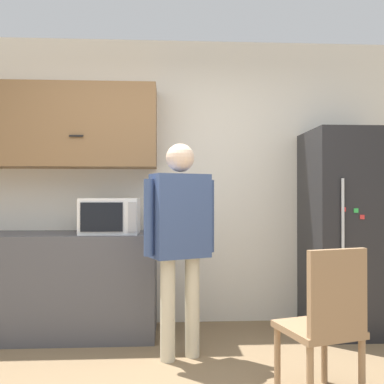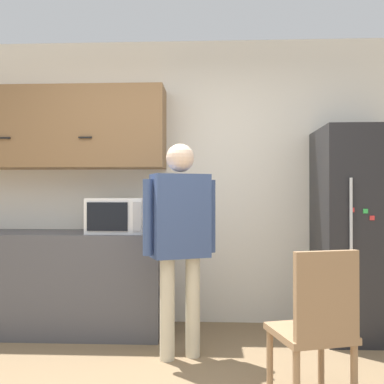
{
  "view_description": "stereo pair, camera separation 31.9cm",
  "coord_description": "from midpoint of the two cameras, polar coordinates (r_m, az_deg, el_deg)",
  "views": [
    {
      "loc": [
        0.01,
        -2.08,
        1.21
      ],
      "look_at": [
        0.19,
        1.11,
        1.24
      ],
      "focal_mm": 40.0,
      "sensor_mm": 36.0,
      "label": 1
    },
    {
      "loc": [
        0.33,
        -2.08,
        1.21
      ],
      "look_at": [
        0.19,
        1.11,
        1.24
      ],
      "focal_mm": 40.0,
      "sensor_mm": 36.0,
      "label": 2
    }
  ],
  "objects": [
    {
      "name": "person",
      "position": [
        3.19,
        -4.46,
        -4.84
      ],
      "size": [
        0.53,
        0.37,
        1.6
      ],
      "rotation": [
        0.0,
        0.0,
        0.4
      ],
      "color": "beige",
      "rests_on": "ground_plane"
    },
    {
      "name": "counter",
      "position": [
        4.07,
        -22.52,
        -11.33
      ],
      "size": [
        2.1,
        0.65,
        0.88
      ],
      "color": "#4C4C51",
      "rests_on": "ground_plane"
    },
    {
      "name": "upper_cabinets",
      "position": [
        4.18,
        -21.79,
        8.17
      ],
      "size": [
        2.1,
        0.38,
        0.75
      ],
      "color": "olive"
    },
    {
      "name": "refrigerator",
      "position": [
        4.03,
        18.01,
        -4.96
      ],
      "size": [
        0.72,
        0.71,
        1.79
      ],
      "color": "#232326",
      "rests_on": "ground_plane"
    },
    {
      "name": "chair",
      "position": [
        2.64,
        14.07,
        -16.19
      ],
      "size": [
        0.5,
        0.5,
        0.91
      ],
      "rotation": [
        0.0,
        0.0,
        3.42
      ],
      "color": "#997551",
      "rests_on": "ground_plane"
    },
    {
      "name": "back_wall",
      "position": [
        4.13,
        -5.58,
        1.46
      ],
      "size": [
        6.0,
        0.06,
        2.7
      ],
      "color": "silver",
      "rests_on": "ground_plane"
    },
    {
      "name": "microwave",
      "position": [
        3.78,
        -13.22,
        -3.12
      ],
      "size": [
        0.49,
        0.42,
        0.3
      ],
      "color": "white",
      "rests_on": "counter"
    }
  ]
}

